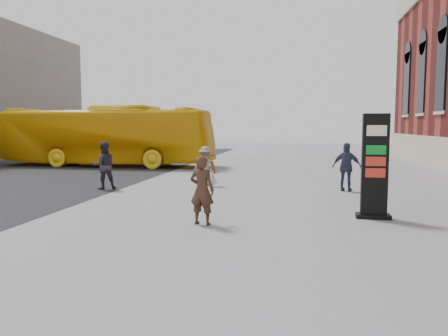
% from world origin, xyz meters
% --- Properties ---
extents(ground, '(100.00, 100.00, 0.00)m').
position_xyz_m(ground, '(0.00, 0.00, 0.00)').
color(ground, '#9E9EA3').
extents(info_pylon, '(0.89, 0.46, 2.74)m').
position_xyz_m(info_pylon, '(3.67, 1.42, 1.37)').
color(info_pylon, black).
rests_on(info_pylon, ground).
extents(woman, '(0.71, 0.66, 1.70)m').
position_xyz_m(woman, '(-0.60, -0.06, 0.87)').
color(woman, '#301F12').
rests_on(woman, ground).
extents(bus, '(12.91, 3.26, 3.58)m').
position_xyz_m(bus, '(-9.72, 14.32, 1.79)').
color(bus, '#E6B310').
rests_on(bus, road).
extents(pedestrian_a, '(1.12, 1.06, 1.82)m').
position_xyz_m(pedestrian_a, '(-5.63, 5.16, 0.91)').
color(pedestrian_a, '#2B292F').
rests_on(pedestrian_a, ground).
extents(pedestrian_b, '(1.07, 0.68, 1.59)m').
position_xyz_m(pedestrian_b, '(-2.04, 6.95, 0.79)').
color(pedestrian_b, gray).
rests_on(pedestrian_b, ground).
extents(pedestrian_c, '(1.14, 0.72, 1.80)m').
position_xyz_m(pedestrian_c, '(3.47, 6.21, 0.90)').
color(pedestrian_c, '#353A55').
rests_on(pedestrian_c, ground).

